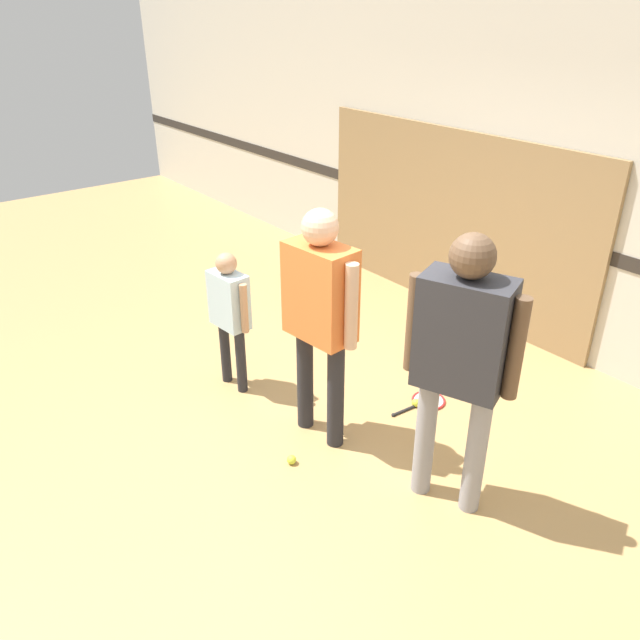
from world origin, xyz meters
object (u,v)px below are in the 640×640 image
(person_student_left, at_px, (229,307))
(person_student_right, at_px, (461,348))
(racket_spare_on_floor, at_px, (426,401))
(tennis_ball_near_instructor, at_px, (291,460))
(tennis_ball_by_spare_racket, at_px, (416,403))
(person_instructor, at_px, (320,304))

(person_student_left, relative_size, person_student_right, 0.65)
(racket_spare_on_floor, distance_m, tennis_ball_near_instructor, 1.30)
(tennis_ball_by_spare_racket, bearing_deg, person_instructor, -104.39)
(person_student_left, height_order, person_student_right, person_student_right)
(person_student_left, height_order, tennis_ball_by_spare_racket, person_student_left)
(person_student_right, distance_m, tennis_ball_by_spare_racket, 1.49)
(person_student_left, relative_size, tennis_ball_by_spare_racket, 18.01)
(person_instructor, bearing_deg, person_student_right, 6.09)
(tennis_ball_near_instructor, xyz_separation_m, tennis_ball_by_spare_racket, (0.06, 1.18, 0.00))
(racket_spare_on_floor, bearing_deg, person_student_right, 54.11)
(person_instructor, distance_m, person_student_left, 1.03)
(racket_spare_on_floor, height_order, tennis_ball_by_spare_racket, tennis_ball_by_spare_racket)
(person_student_left, distance_m, tennis_ball_near_instructor, 1.33)
(person_instructor, xyz_separation_m, tennis_ball_near_instructor, (0.15, -0.37, -1.04))
(person_student_left, xyz_separation_m, tennis_ball_by_spare_racket, (1.17, 0.97, -0.70))
(person_student_right, height_order, tennis_ball_by_spare_racket, person_student_right)
(person_instructor, height_order, tennis_ball_by_spare_racket, person_instructor)
(tennis_ball_near_instructor, bearing_deg, racket_spare_on_floor, 86.52)
(person_student_left, xyz_separation_m, tennis_ball_near_instructor, (1.11, -0.22, -0.70))
(racket_spare_on_floor, relative_size, tennis_ball_near_instructor, 8.03)
(person_instructor, relative_size, racket_spare_on_floor, 3.29)
(person_student_right, relative_size, tennis_ball_near_instructor, 27.55)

